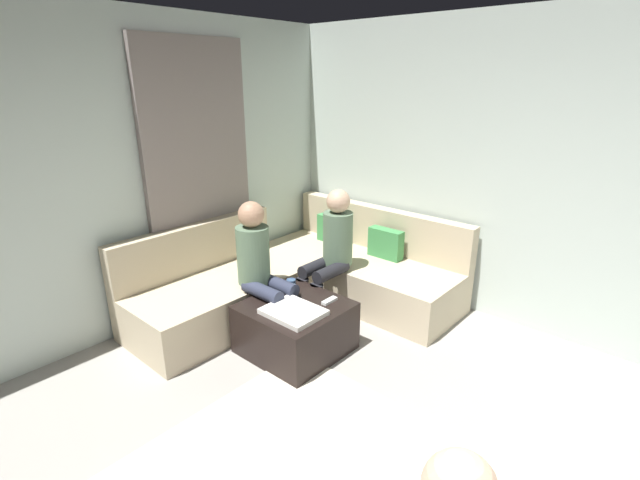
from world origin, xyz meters
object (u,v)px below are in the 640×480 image
at_px(sectional_couch, 302,278).
at_px(ottoman, 295,327).
at_px(person_on_couch_side, 261,266).
at_px(person_on_couch_back, 331,248).
at_px(game_remote, 329,301).
at_px(coffee_mug, 291,285).

height_order(sectional_couch, ottoman, sectional_couch).
height_order(sectional_couch, person_on_couch_side, person_on_couch_side).
bearing_deg(person_on_couch_back, game_remote, 128.99).
bearing_deg(ottoman, coffee_mug, 140.71).
distance_m(ottoman, person_on_couch_back, 0.86).
relative_size(ottoman, person_on_couch_back, 0.63).
xyz_separation_m(sectional_couch, coffee_mug, (0.31, -0.47, 0.19)).
xyz_separation_m(game_remote, person_on_couch_back, (-0.39, 0.49, 0.23)).
distance_m(sectional_couch, coffee_mug, 0.60).
distance_m(coffee_mug, person_on_couch_back, 0.56).
bearing_deg(person_on_couch_side, coffee_mug, 138.19).
xyz_separation_m(sectional_couch, game_remote, (0.71, -0.43, 0.15)).
bearing_deg(person_on_couch_back, person_on_couch_side, 76.27).
height_order(game_remote, person_on_couch_back, person_on_couch_back).
relative_size(sectional_couch, person_on_couch_back, 2.12).
relative_size(ottoman, person_on_couch_side, 0.63).
bearing_deg(coffee_mug, game_remote, 5.71).
height_order(ottoman, person_on_couch_side, person_on_couch_side).
height_order(sectional_couch, coffee_mug, sectional_couch).
bearing_deg(person_on_couch_side, ottoman, 90.91).
bearing_deg(ottoman, person_on_couch_back, 106.79).
distance_m(ottoman, coffee_mug, 0.38).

